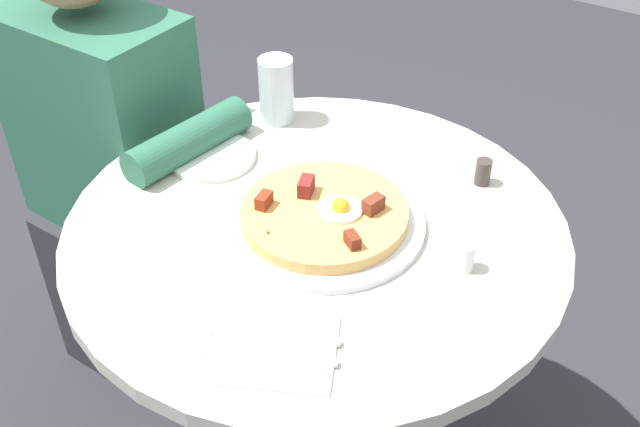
# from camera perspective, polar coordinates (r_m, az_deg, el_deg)

# --- Properties ---
(dining_table) EXTENTS (0.83, 0.83, 0.73)m
(dining_table) POSITION_cam_1_polar(r_m,az_deg,el_deg) (1.34, -0.30, -6.42)
(dining_table) COLOR beige
(dining_table) RESTS_ON ground_plane
(person_seated) EXTENTS (0.52, 0.30, 1.14)m
(person_seated) POSITION_cam_1_polar(r_m,az_deg,el_deg) (1.72, -15.22, 1.44)
(person_seated) COLOR #2D2D33
(person_seated) RESTS_ON ground_plane
(pizza_plate) EXTENTS (0.33, 0.33, 0.01)m
(pizza_plate) POSITION_cam_1_polar(r_m,az_deg,el_deg) (1.21, 0.33, -0.65)
(pizza_plate) COLOR white
(pizza_plate) RESTS_ON dining_table
(breakfast_pizza) EXTENTS (0.27, 0.27, 0.05)m
(breakfast_pizza) POSITION_cam_1_polar(r_m,az_deg,el_deg) (1.20, 0.37, 0.02)
(breakfast_pizza) COLOR #DEA95B
(breakfast_pizza) RESTS_ON pizza_plate
(bread_plate) EXTENTS (0.16, 0.16, 0.01)m
(bread_plate) POSITION_cam_1_polar(r_m,az_deg,el_deg) (1.38, -8.27, 4.34)
(bread_plate) COLOR silver
(bread_plate) RESTS_ON dining_table
(napkin) EXTENTS (0.22, 0.20, 0.00)m
(napkin) POSITION_cam_1_polar(r_m,az_deg,el_deg) (1.02, -3.64, -10.33)
(napkin) COLOR white
(napkin) RESTS_ON dining_table
(fork) EXTENTS (0.17, 0.09, 0.00)m
(fork) POSITION_cam_1_polar(r_m,az_deg,el_deg) (1.03, -3.47, -9.42)
(fork) COLOR silver
(fork) RESTS_ON napkin
(knife) EXTENTS (0.17, 0.09, 0.00)m
(knife) POSITION_cam_1_polar(r_m,az_deg,el_deg) (1.00, -3.83, -10.92)
(knife) COLOR silver
(knife) RESTS_ON napkin
(water_glass) EXTENTS (0.07, 0.07, 0.13)m
(water_glass) POSITION_cam_1_polar(r_m,az_deg,el_deg) (1.46, -3.37, 9.45)
(water_glass) COLOR silver
(water_glass) RESTS_ON dining_table
(salt_shaker) EXTENTS (0.03, 0.03, 0.05)m
(salt_shaker) POSITION_cam_1_polar(r_m,az_deg,el_deg) (1.14, 11.13, -3.30)
(salt_shaker) COLOR white
(salt_shaker) RESTS_ON dining_table
(pepper_shaker) EXTENTS (0.03, 0.03, 0.05)m
(pepper_shaker) POSITION_cam_1_polar(r_m,az_deg,el_deg) (1.32, 12.41, 3.14)
(pepper_shaker) COLOR #3F3833
(pepper_shaker) RESTS_ON dining_table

